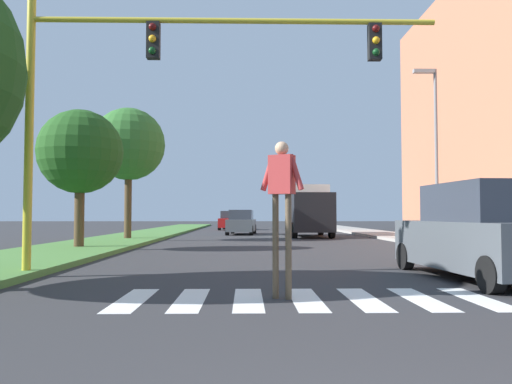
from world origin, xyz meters
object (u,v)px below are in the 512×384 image
tree_far (129,145)px  sedan_midblock (241,223)px  truck_box_delivery (308,210)px  pedestrian_performer (282,193)px  suv_crossing (482,234)px  traffic_light_gantry (151,74)px  street_lamp_right (434,139)px  sedan_distant (230,221)px  tree_mid (80,152)px

tree_far → sedan_midblock: bearing=55.6°
sedan_midblock → truck_box_delivery: bearing=-39.5°
pedestrian_performer → suv_crossing: 4.89m
pedestrian_performer → suv_crossing: size_ratio=0.53×
pedestrian_performer → traffic_light_gantry: bearing=133.2°
sedan_midblock → street_lamp_right: bearing=-55.6°
street_lamp_right → pedestrian_performer: bearing=-119.6°
traffic_light_gantry → truck_box_delivery: traffic_light_gantry is taller
traffic_light_gantry → sedan_midblock: 23.16m
pedestrian_performer → sedan_distant: 36.07m
tree_far → traffic_light_gantry: (3.92, -14.56, -0.52)m
street_lamp_right → sedan_distant: (-9.49, 22.72, -3.83)m
suv_crossing → truck_box_delivery: size_ratio=0.76×
tree_far → truck_box_delivery: bearing=26.7°
sedan_distant → truck_box_delivery: truck_box_delivery is taller
traffic_light_gantry → pedestrian_performer: 4.68m
tree_mid → traffic_light_gantry: size_ratio=0.57×
tree_far → street_lamp_right: 14.65m
tree_mid → pedestrian_performer: size_ratio=2.05×
suv_crossing → truck_box_delivery: 20.03m
street_lamp_right → truck_box_delivery: street_lamp_right is taller
street_lamp_right → truck_box_delivery: bearing=115.9°
sedan_midblock → suv_crossing: bearing=-77.5°
pedestrian_performer → sedan_distant: bearing=93.1°
tree_far → traffic_light_gantry: bearing=-74.9°
suv_crossing → sedan_midblock: suv_crossing is taller
pedestrian_performer → sedan_midblock: pedestrian_performer is taller
pedestrian_performer → suv_crossing: pedestrian_performer is taller
tree_mid → street_lamp_right: bearing=10.1°
truck_box_delivery → street_lamp_right: bearing=-64.1°
traffic_light_gantry → sedan_midblock: size_ratio=2.00×
traffic_light_gantry → truck_box_delivery: bearing=73.4°
tree_mid → truck_box_delivery: bearing=49.2°
sedan_distant → sedan_midblock: bearing=-84.1°
tree_far → pedestrian_performer: tree_far is taller
tree_far → sedan_distant: (4.59, 18.66, -4.11)m
tree_mid → sedan_distant: tree_mid is taller
sedan_midblock → sedan_distant: bearing=95.9°
traffic_light_gantry → street_lamp_right: bearing=45.9°
tree_mid → tree_far: bearing=88.0°
tree_mid → truck_box_delivery: tree_mid is taller
tree_far → traffic_light_gantry: size_ratio=0.74×
tree_mid → truck_box_delivery: (9.95, 11.52, -2.02)m
traffic_light_gantry → sedan_midblock: bearing=85.6°
traffic_light_gantry → sedan_distant: size_ratio=2.02×
sedan_midblock → truck_box_delivery: 5.34m
sedan_distant → suv_crossing: bearing=-79.5°
tree_far → sedan_midblock: tree_far is taller
pedestrian_performer → sedan_midblock: bearing=92.0°
tree_mid → tree_far: 6.74m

